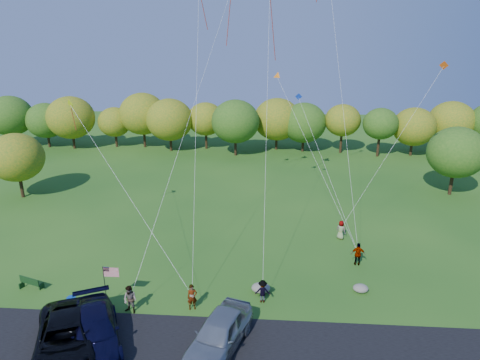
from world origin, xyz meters
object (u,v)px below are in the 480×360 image
(flyer_b, at_px, (130,300))
(minivan_silver, at_px, (219,333))
(flyer_d, at_px, (358,254))
(flyer_e, at_px, (341,230))
(minivan_navy, at_px, (95,331))
(minivan_dark, at_px, (66,339))
(park_bench, at_px, (30,283))
(flyer_c, at_px, (263,291))
(flyer_a, at_px, (192,297))
(trash_barrel, at_px, (72,303))

(flyer_b, bearing_deg, minivan_silver, -6.91)
(minivan_silver, relative_size, flyer_d, 3.13)
(flyer_e, bearing_deg, flyer_b, 72.84)
(minivan_navy, relative_size, flyer_b, 3.34)
(minivan_dark, xyz_separation_m, park_bench, (-5.36, 5.92, -0.51))
(flyer_c, distance_m, flyer_d, 8.79)
(minivan_silver, distance_m, flyer_a, 4.10)
(minivan_dark, distance_m, flyer_b, 4.52)
(minivan_navy, height_order, flyer_d, minivan_navy)
(minivan_dark, bearing_deg, minivan_silver, -14.21)
(minivan_navy, distance_m, flyer_a, 6.06)
(minivan_silver, distance_m, park_bench, 14.50)
(flyer_d, bearing_deg, flyer_a, 33.42)
(minivan_navy, height_order, minivan_silver, minivan_silver)
(flyer_a, xyz_separation_m, park_bench, (-11.49, 1.43, -0.37))
(minivan_navy, distance_m, flyer_e, 21.25)
(minivan_navy, relative_size, park_bench, 3.80)
(flyer_a, height_order, park_bench, flyer_a)
(flyer_e, bearing_deg, park_bench, 57.74)
(minivan_navy, bearing_deg, flyer_a, 12.16)
(flyer_a, bearing_deg, flyer_e, 25.80)
(minivan_navy, relative_size, trash_barrel, 7.47)
(flyer_b, bearing_deg, flyer_c, 30.58)
(flyer_e, xyz_separation_m, trash_barrel, (-18.58, -11.14, -0.41))
(flyer_d, bearing_deg, minivan_navy, 36.21)
(flyer_d, height_order, trash_barrel, flyer_d)
(minivan_silver, xyz_separation_m, flyer_b, (-5.93, 2.87, -0.10))
(flyer_d, xyz_separation_m, flyer_e, (-0.62, 4.34, -0.09))
(minivan_navy, relative_size, flyer_e, 3.79)
(minivan_navy, xyz_separation_m, park_bench, (-6.68, 5.11, -0.46))
(flyer_b, distance_m, flyer_d, 16.81)
(minivan_silver, bearing_deg, flyer_b, 172.43)
(flyer_d, height_order, park_bench, flyer_d)
(flyer_a, bearing_deg, minivan_dark, -162.23)
(flyer_b, xyz_separation_m, flyer_d, (15.33, 6.91, -0.02))
(minivan_silver, height_order, trash_barrel, minivan_silver)
(minivan_navy, height_order, trash_barrel, minivan_navy)
(flyer_e, bearing_deg, minivan_navy, 77.73)
(flyer_a, bearing_deg, flyer_c, -4.77)
(park_bench, bearing_deg, flyer_c, 17.59)
(flyer_d, relative_size, flyer_e, 1.11)
(minivan_dark, relative_size, minivan_silver, 1.20)
(minivan_navy, relative_size, flyer_c, 3.96)
(minivan_navy, height_order, flyer_e, minivan_navy)
(flyer_c, bearing_deg, minivan_silver, 61.99)
(flyer_b, bearing_deg, park_bench, -176.10)
(minivan_dark, relative_size, minivan_navy, 1.10)
(flyer_a, distance_m, flyer_d, 13.13)
(park_bench, bearing_deg, minivan_navy, -18.57)
(minivan_dark, distance_m, minivan_navy, 1.55)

